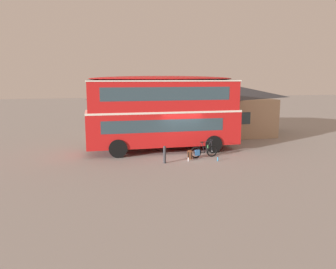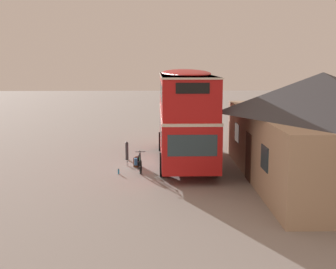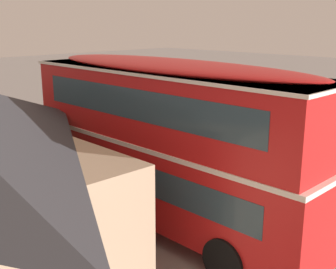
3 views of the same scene
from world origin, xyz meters
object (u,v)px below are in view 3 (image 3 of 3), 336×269
Objects in this scene: touring_bicycle at (176,177)px; water_bottle_clear_plastic at (211,187)px; backpack_on_ground at (198,184)px; double_decker_bus at (169,137)px; kerb_bollard at (246,186)px; water_bottle_blue_sports at (183,173)px.

water_bottle_clear_plastic is at bearing -149.99° from touring_bicycle.
water_bottle_clear_plastic is (-0.23, -0.47, -0.16)m from backpack_on_ground.
double_decker_bus reaches higher than kerb_bollard.
touring_bicycle is 3.24× the size of backpack_on_ground.
kerb_bollard is at bearing -161.07° from backpack_on_ground.
backpack_on_ground reaches higher than water_bottle_blue_sports.
touring_bicycle is at bearing 120.18° from water_bottle_blue_sports.
backpack_on_ground is (-0.87, -0.17, -0.10)m from touring_bicycle.
touring_bicycle reaches higher than backpack_on_ground.
water_bottle_clear_plastic is (-1.65, 0.31, -0.01)m from water_bottle_blue_sports.
water_bottle_clear_plastic is 1.46m from kerb_bollard.
touring_bicycle is 1.13m from water_bottle_blue_sports.
water_bottle_blue_sports is at bearing -52.98° from double_decker_bus.
kerb_bollard is (-3.05, 0.22, 0.38)m from water_bottle_blue_sports.
water_bottle_clear_plastic is at bearing 169.30° from water_bottle_blue_sports.
double_decker_bus reaches higher than backpack_on_ground.
water_bottle_clear_plastic is 0.25× the size of kerb_bollard.
touring_bicycle is at bearing -50.48° from double_decker_bus.
backpack_on_ground is 2.24× the size of water_bottle_clear_plastic.
double_decker_bus is at bearing 127.02° from water_bottle_blue_sports.
touring_bicycle is 2.61m from kerb_bollard.
double_decker_bus is at bearing 78.92° from kerb_bollard.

